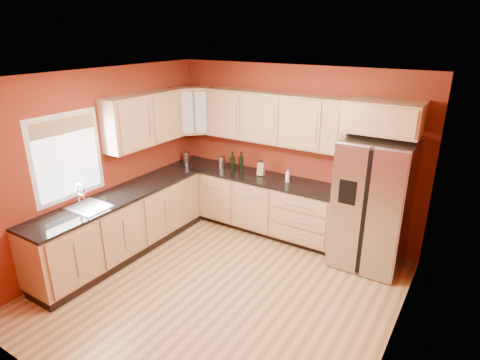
% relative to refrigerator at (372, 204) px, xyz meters
% --- Properties ---
extents(floor, '(4.00, 4.00, 0.00)m').
position_rel_refrigerator_xyz_m(floor, '(-1.35, -1.62, -0.89)').
color(floor, olive).
rests_on(floor, ground).
extents(ceiling, '(4.00, 4.00, 0.00)m').
position_rel_refrigerator_xyz_m(ceiling, '(-1.35, -1.62, 1.71)').
color(ceiling, silver).
rests_on(ceiling, wall_back).
extents(wall_back, '(4.00, 0.04, 2.60)m').
position_rel_refrigerator_xyz_m(wall_back, '(-1.35, 0.38, 0.41)').
color(wall_back, maroon).
rests_on(wall_back, floor).
extents(wall_front, '(4.00, 0.04, 2.60)m').
position_rel_refrigerator_xyz_m(wall_front, '(-1.35, -3.62, 0.41)').
color(wall_front, maroon).
rests_on(wall_front, floor).
extents(wall_left, '(0.04, 4.00, 2.60)m').
position_rel_refrigerator_xyz_m(wall_left, '(-3.35, -1.62, 0.41)').
color(wall_left, maroon).
rests_on(wall_left, floor).
extents(wall_right, '(0.04, 4.00, 2.60)m').
position_rel_refrigerator_xyz_m(wall_right, '(0.65, -1.62, 0.41)').
color(wall_right, maroon).
rests_on(wall_right, floor).
extents(base_cabinets_back, '(2.90, 0.60, 0.88)m').
position_rel_refrigerator_xyz_m(base_cabinets_back, '(-1.90, 0.07, -0.45)').
color(base_cabinets_back, tan).
rests_on(base_cabinets_back, floor).
extents(base_cabinets_left, '(0.60, 2.80, 0.88)m').
position_rel_refrigerator_xyz_m(base_cabinets_left, '(-3.05, -1.62, -0.45)').
color(base_cabinets_left, tan).
rests_on(base_cabinets_left, floor).
extents(countertop_back, '(2.90, 0.62, 0.04)m').
position_rel_refrigerator_xyz_m(countertop_back, '(-1.90, 0.06, 0.01)').
color(countertop_back, black).
rests_on(countertop_back, base_cabinets_back).
extents(countertop_left, '(0.62, 2.80, 0.04)m').
position_rel_refrigerator_xyz_m(countertop_left, '(-3.04, -1.62, 0.01)').
color(countertop_left, black).
rests_on(countertop_left, base_cabinets_left).
extents(upper_cabinets_back, '(2.30, 0.33, 0.75)m').
position_rel_refrigerator_xyz_m(upper_cabinets_back, '(-1.60, 0.21, 0.94)').
color(upper_cabinets_back, tan).
rests_on(upper_cabinets_back, wall_back).
extents(upper_cabinets_left, '(0.33, 1.35, 0.75)m').
position_rel_refrigerator_xyz_m(upper_cabinets_left, '(-3.19, -0.90, 0.94)').
color(upper_cabinets_left, tan).
rests_on(upper_cabinets_left, wall_left).
extents(corner_upper_cabinet, '(0.67, 0.67, 0.75)m').
position_rel_refrigerator_xyz_m(corner_upper_cabinet, '(-3.02, 0.04, 0.94)').
color(corner_upper_cabinet, tan).
rests_on(corner_upper_cabinet, wall_back).
extents(over_fridge_cabinet, '(0.92, 0.60, 0.40)m').
position_rel_refrigerator_xyz_m(over_fridge_cabinet, '(0.00, 0.07, 1.16)').
color(over_fridge_cabinet, tan).
rests_on(over_fridge_cabinet, wall_back).
extents(refrigerator, '(0.90, 0.75, 1.78)m').
position_rel_refrigerator_xyz_m(refrigerator, '(0.00, 0.00, 0.00)').
color(refrigerator, '#B5B6BA').
rests_on(refrigerator, floor).
extents(window, '(0.03, 0.90, 1.00)m').
position_rel_refrigerator_xyz_m(window, '(-3.33, -2.12, 0.66)').
color(window, white).
rests_on(window, wall_left).
extents(sink_faucet, '(0.50, 0.42, 0.30)m').
position_rel_refrigerator_xyz_m(sink_faucet, '(-3.04, -2.12, 0.18)').
color(sink_faucet, silver).
rests_on(sink_faucet, countertop_left).
extents(canister_left, '(0.13, 0.13, 0.18)m').
position_rel_refrigerator_xyz_m(canister_left, '(-3.18, 0.01, 0.12)').
color(canister_left, '#B5B6BA').
rests_on(canister_left, countertop_back).
extents(canister_right, '(0.13, 0.13, 0.20)m').
position_rel_refrigerator_xyz_m(canister_right, '(-2.48, 0.08, 0.13)').
color(canister_right, '#B5B6BA').
rests_on(canister_right, countertop_back).
extents(wine_bottle_a, '(0.09, 0.09, 0.32)m').
position_rel_refrigerator_xyz_m(wine_bottle_a, '(-2.25, 0.05, 0.19)').
color(wine_bottle_a, black).
rests_on(wine_bottle_a, countertop_back).
extents(wine_bottle_b, '(0.09, 0.09, 0.33)m').
position_rel_refrigerator_xyz_m(wine_bottle_b, '(-2.13, 0.11, 0.19)').
color(wine_bottle_b, black).
rests_on(wine_bottle_b, countertop_back).
extents(knife_block, '(0.11, 0.10, 0.20)m').
position_rel_refrigerator_xyz_m(knife_block, '(-1.76, 0.12, 0.13)').
color(knife_block, tan).
rests_on(knife_block, countertop_back).
extents(soap_dispenser, '(0.07, 0.07, 0.18)m').
position_rel_refrigerator_xyz_m(soap_dispenser, '(-1.29, 0.08, 0.12)').
color(soap_dispenser, white).
rests_on(soap_dispenser, countertop_back).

